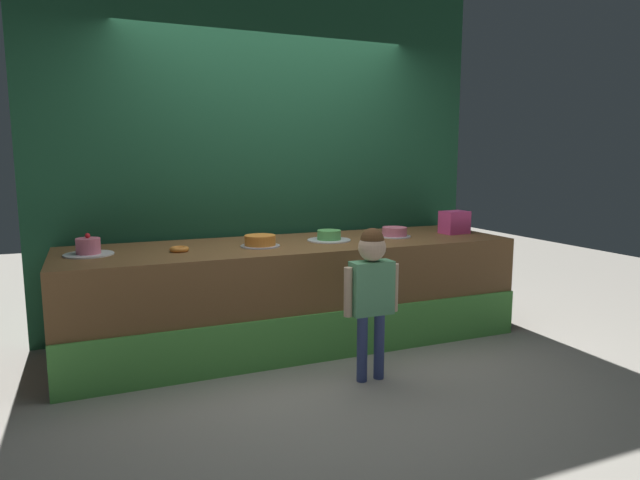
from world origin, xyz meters
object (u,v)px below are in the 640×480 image
child_figure (372,283)px  cake_center_left (260,241)px  cake_far_left (88,248)px  cake_far_right (394,232)px  donut (179,249)px  cake_center_right (329,236)px  pink_box (454,222)px

child_figure → cake_center_left: child_figure is taller
cake_far_left → cake_far_right: 2.39m
cake_far_right → child_figure: bearing=-127.7°
donut → child_figure: bearing=-38.4°
cake_far_left → cake_center_right: (1.79, -0.04, -0.01)m
pink_box → donut: 2.39m
child_figure → cake_center_right: 0.95m
pink_box → donut: (-2.39, -0.03, -0.08)m
child_figure → donut: (-1.09, 0.86, 0.16)m
donut → cake_far_left: 0.61m
cake_center_left → cake_far_right: size_ratio=1.08×
pink_box → cake_far_right: 0.60m
child_figure → cake_far_right: 1.16m
cake_far_left → cake_center_right: cake_far_left is taller
donut → cake_center_left: size_ratio=0.46×
pink_box → cake_far_right: pink_box is taller
donut → cake_far_right: 1.79m
child_figure → cake_center_left: bearing=119.8°
cake_center_right → pink_box: bearing=-1.7°
child_figure → donut: bearing=141.6°
cake_center_left → cake_far_right: bearing=2.4°
cake_center_right → cake_far_right: (0.60, -0.02, 0.00)m
pink_box → cake_far_left: bearing=178.5°
child_figure → donut: child_figure is taller
child_figure → pink_box: child_figure is taller
child_figure → cake_center_right: size_ratio=2.92×
cake_center_left → cake_far_right: cake_center_left is taller
child_figure → donut: 1.40m
child_figure → cake_far_left: size_ratio=3.07×
pink_box → cake_far_left: pink_box is taller
donut → cake_center_left: bearing=-0.5°
donut → cake_center_right: cake_center_right is taller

